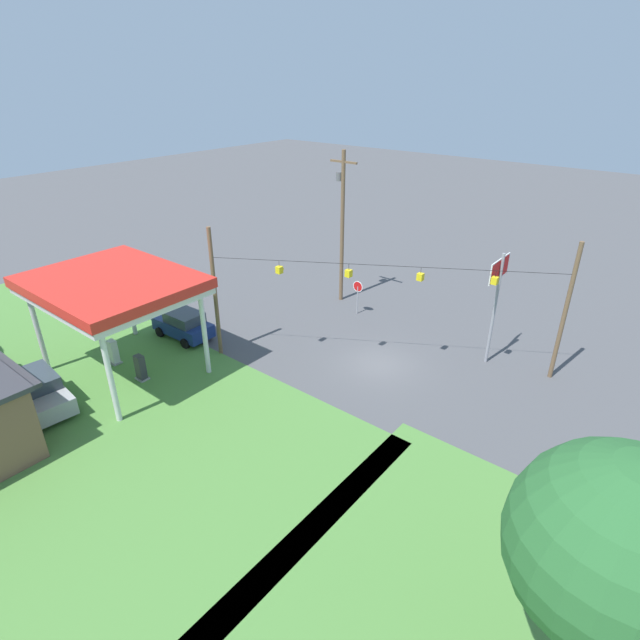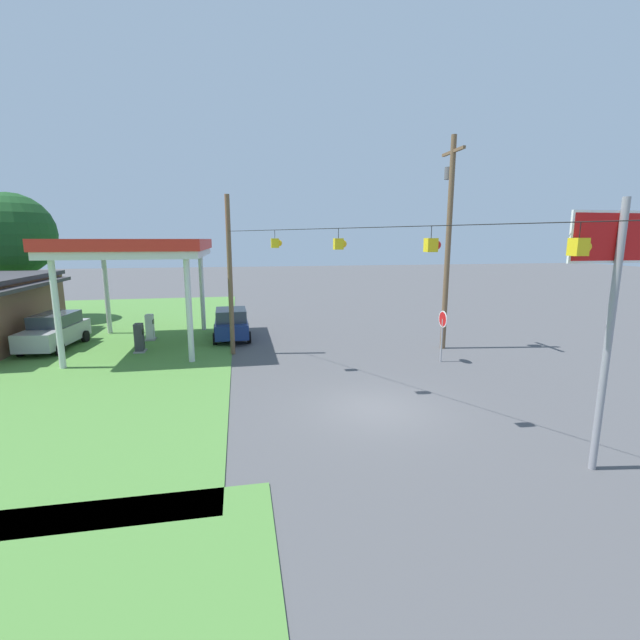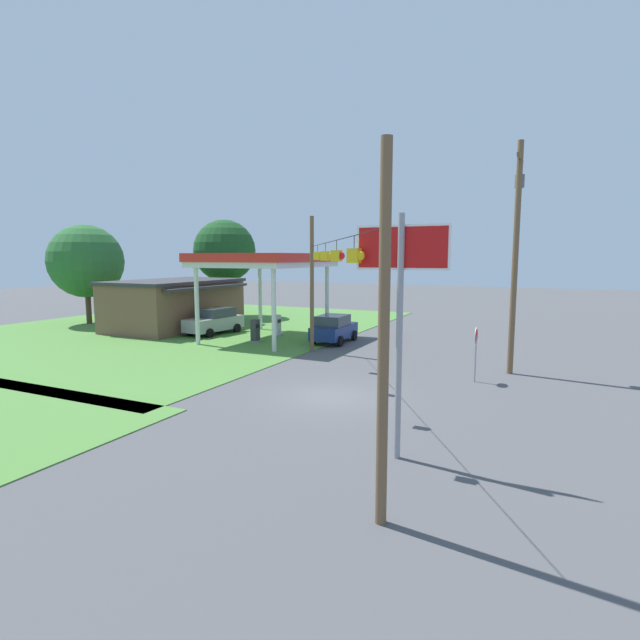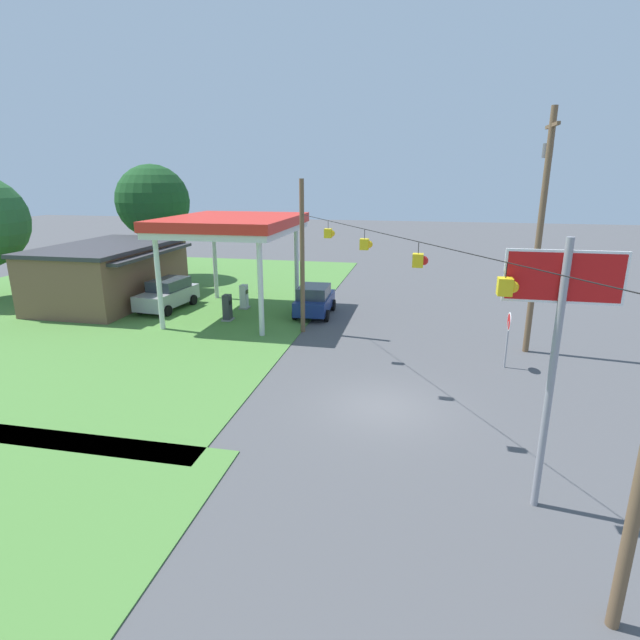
% 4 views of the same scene
% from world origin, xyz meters
% --- Properties ---
extents(ground_plane, '(160.00, 160.00, 0.00)m').
position_xyz_m(ground_plane, '(0.00, 0.00, 0.00)').
color(ground_plane, '#4C4C4F').
extents(grass_verge_station_corner, '(36.00, 28.00, 0.04)m').
position_xyz_m(grass_verge_station_corner, '(12.91, 19.06, 0.02)').
color(grass_verge_station_corner, '#4C7F38').
rests_on(grass_verge_station_corner, ground).
extents(gas_station_canopy, '(8.87, 7.10, 5.86)m').
position_xyz_m(gas_station_canopy, '(10.91, 9.78, 5.34)').
color(gas_station_canopy, silver).
rests_on(gas_station_canopy, ground).
extents(gas_station_store, '(10.53, 6.82, 3.83)m').
position_xyz_m(gas_station_store, '(12.33, 19.04, 1.93)').
color(gas_station_store, brown).
rests_on(gas_station_store, ground).
extents(fuel_pump_near, '(0.71, 0.56, 1.54)m').
position_xyz_m(fuel_pump_near, '(9.52, 9.78, 0.73)').
color(fuel_pump_near, gray).
rests_on(fuel_pump_near, ground).
extents(fuel_pump_far, '(0.71, 0.56, 1.54)m').
position_xyz_m(fuel_pump_far, '(12.30, 9.78, 0.73)').
color(fuel_pump_far, gray).
rests_on(fuel_pump_far, ground).
extents(car_at_pumps_front, '(4.17, 2.20, 1.84)m').
position_xyz_m(car_at_pumps_front, '(11.75, 5.10, 0.94)').
color(car_at_pumps_front, navy).
rests_on(car_at_pumps_front, ground).
extents(car_at_pumps_rear, '(4.81, 2.45, 1.90)m').
position_xyz_m(car_at_pumps_rear, '(11.26, 14.45, 0.98)').
color(car_at_pumps_rear, '#9E9EA3').
rests_on(car_at_pumps_rear, ground).
extents(stop_sign_roadside, '(0.80, 0.08, 2.50)m').
position_xyz_m(stop_sign_roadside, '(5.03, -4.92, 1.81)').
color(stop_sign_roadside, '#99999E').
rests_on(stop_sign_roadside, ground).
extents(stop_sign_overhead, '(0.22, 2.60, 6.81)m').
position_xyz_m(stop_sign_overhead, '(-4.77, -4.29, 4.99)').
color(stop_sign_overhead, gray).
rests_on(stop_sign_overhead, ground).
extents(utility_pole_main, '(2.20, 0.44, 10.97)m').
position_xyz_m(utility_pole_main, '(7.49, -6.22, 6.10)').
color(utility_pole_main, brown).
rests_on(utility_pole_main, ground).
extents(signal_span_gantry, '(16.93, 10.24, 7.99)m').
position_xyz_m(signal_span_gantry, '(0.00, -0.01, 4.38)').
color(signal_span_gantry, brown).
rests_on(signal_span_gantry, ground).
extents(tree_behind_station, '(6.02, 6.02, 8.28)m').
position_xyz_m(tree_behind_station, '(11.10, 27.35, 5.25)').
color(tree_behind_station, '#4C3828').
rests_on(tree_behind_station, ground).
extents(tree_far_back, '(5.73, 5.73, 9.04)m').
position_xyz_m(tree_far_back, '(20.39, 20.13, 6.16)').
color(tree_far_back, '#4C3828').
rests_on(tree_far_back, ground).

